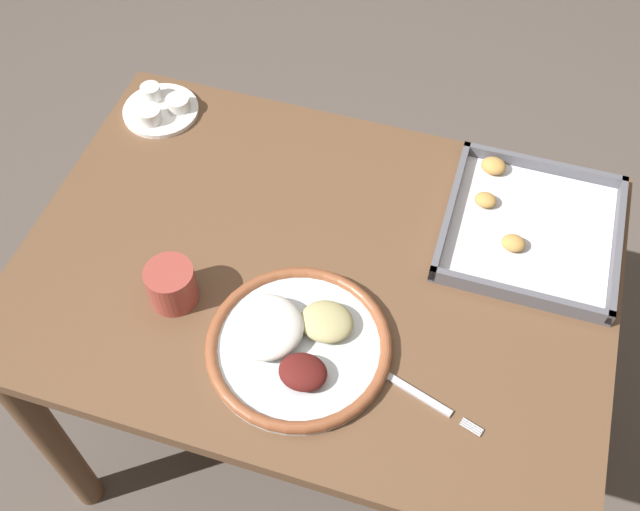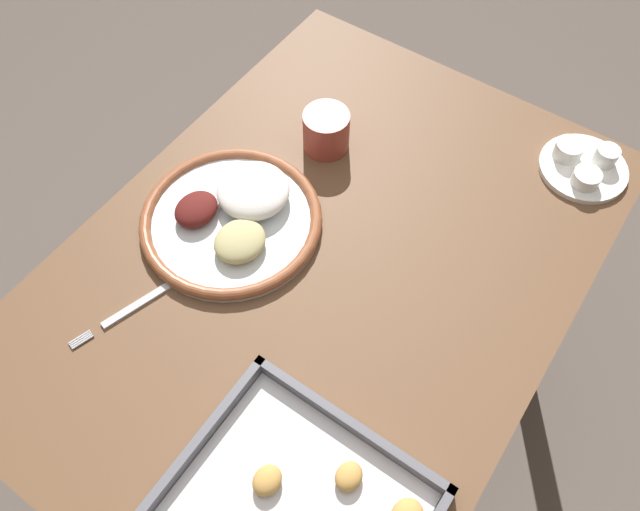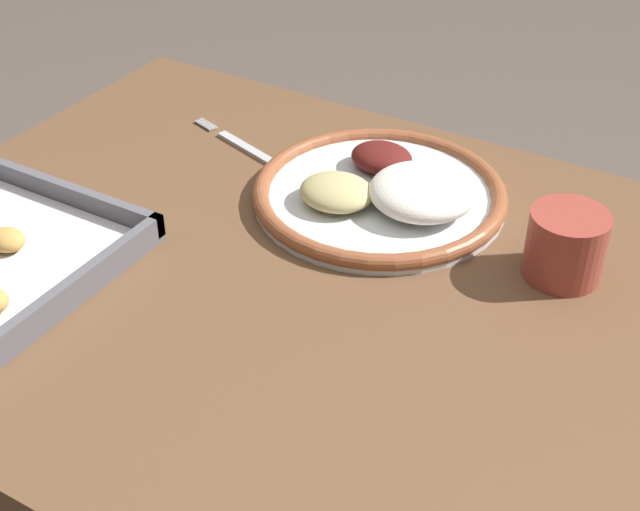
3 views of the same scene
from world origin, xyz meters
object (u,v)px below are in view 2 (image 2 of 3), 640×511
object	(u,v)px
dinner_plate	(234,216)
drinking_cup	(326,131)
fork	(141,303)
saucer_plate	(584,164)

from	to	relation	value
dinner_plate	drinking_cup	world-z (taller)	drinking_cup
fork	drinking_cup	bearing A→B (deg)	-169.43
saucer_plate	dinner_plate	bearing A→B (deg)	-44.93
dinner_plate	saucer_plate	size ratio (longest dim) A/B	1.96
fork	dinner_plate	bearing A→B (deg)	-168.63
dinner_plate	fork	world-z (taller)	dinner_plate
drinking_cup	saucer_plate	bearing A→B (deg)	117.37
fork	saucer_plate	world-z (taller)	saucer_plate
saucer_plate	drinking_cup	xyz separation A→B (m)	(0.21, -0.40, 0.02)
dinner_plate	fork	size ratio (longest dim) A/B	1.45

